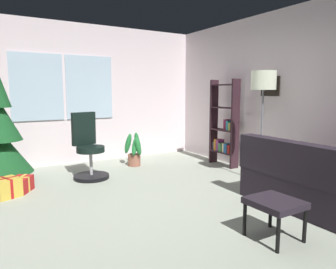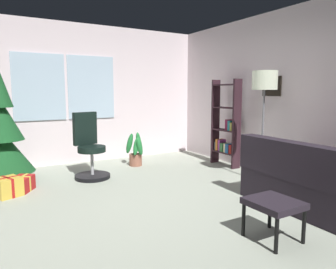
{
  "view_description": "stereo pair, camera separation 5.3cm",
  "coord_description": "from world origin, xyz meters",
  "px_view_note": "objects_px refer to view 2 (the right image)",
  "views": [
    {
      "loc": [
        -1.76,
        -2.91,
        1.38
      ],
      "look_at": [
        0.25,
        0.41,
        0.85
      ],
      "focal_mm": 33.64,
      "sensor_mm": 36.0,
      "label": 1
    },
    {
      "loc": [
        -1.71,
        -2.94,
        1.38
      ],
      "look_at": [
        0.25,
        0.41,
        0.85
      ],
      "focal_mm": 33.64,
      "sensor_mm": 36.0,
      "label": 2
    }
  ],
  "objects_px": {
    "gift_box_red": "(22,184)",
    "bookshelf": "(226,128)",
    "potted_plant": "(136,151)",
    "gift_box_green": "(10,185)",
    "gift_box_gold": "(8,187)",
    "office_chair": "(90,152)",
    "footstool": "(274,206)",
    "floor_lamp": "(264,88)",
    "holiday_tree": "(1,134)"
  },
  "relations": [
    {
      "from": "gift_box_red",
      "to": "bookshelf",
      "type": "relative_size",
      "value": 0.25
    },
    {
      "from": "potted_plant",
      "to": "gift_box_green",
      "type": "bearing_deg",
      "value": -166.93
    },
    {
      "from": "gift_box_red",
      "to": "gift_box_gold",
      "type": "distance_m",
      "value": 0.23
    },
    {
      "from": "office_chair",
      "to": "bookshelf",
      "type": "distance_m",
      "value": 2.51
    },
    {
      "from": "gift_box_gold",
      "to": "potted_plant",
      "type": "xyz_separation_m",
      "value": [
        2.21,
        0.75,
        0.16
      ]
    },
    {
      "from": "footstool",
      "to": "floor_lamp",
      "type": "distance_m",
      "value": 2.26
    },
    {
      "from": "gift_box_red",
      "to": "gift_box_gold",
      "type": "bearing_deg",
      "value": -143.78
    },
    {
      "from": "gift_box_red",
      "to": "bookshelf",
      "type": "bearing_deg",
      "value": -3.6
    },
    {
      "from": "office_chair",
      "to": "potted_plant",
      "type": "xyz_separation_m",
      "value": [
        0.99,
        0.39,
        -0.13
      ]
    },
    {
      "from": "gift_box_red",
      "to": "gift_box_gold",
      "type": "height_order",
      "value": "gift_box_gold"
    },
    {
      "from": "gift_box_red",
      "to": "office_chair",
      "type": "xyz_separation_m",
      "value": [
        1.04,
        0.22,
        0.31
      ]
    },
    {
      "from": "gift_box_green",
      "to": "gift_box_red",
      "type": "bearing_deg",
      "value": -35.48
    },
    {
      "from": "gift_box_red",
      "to": "gift_box_gold",
      "type": "relative_size",
      "value": 1.06
    },
    {
      "from": "gift_box_red",
      "to": "office_chair",
      "type": "height_order",
      "value": "office_chair"
    },
    {
      "from": "footstool",
      "to": "floor_lamp",
      "type": "relative_size",
      "value": 0.27
    },
    {
      "from": "gift_box_green",
      "to": "office_chair",
      "type": "height_order",
      "value": "office_chair"
    },
    {
      "from": "office_chair",
      "to": "footstool",
      "type": "bearing_deg",
      "value": -74.3
    },
    {
      "from": "footstool",
      "to": "office_chair",
      "type": "xyz_separation_m",
      "value": [
        -0.84,
        3.0,
        0.09
      ]
    },
    {
      "from": "holiday_tree",
      "to": "potted_plant",
      "type": "bearing_deg",
      "value": 0.11
    },
    {
      "from": "bookshelf",
      "to": "floor_lamp",
      "type": "bearing_deg",
      "value": -102.51
    },
    {
      "from": "gift_box_red",
      "to": "footstool",
      "type": "bearing_deg",
      "value": -55.89
    },
    {
      "from": "gift_box_gold",
      "to": "potted_plant",
      "type": "distance_m",
      "value": 2.34
    },
    {
      "from": "office_chair",
      "to": "potted_plant",
      "type": "distance_m",
      "value": 1.07
    },
    {
      "from": "gift_box_red",
      "to": "potted_plant",
      "type": "xyz_separation_m",
      "value": [
        2.03,
        0.61,
        0.18
      ]
    },
    {
      "from": "gift_box_gold",
      "to": "bookshelf",
      "type": "xyz_separation_m",
      "value": [
        3.68,
        -0.08,
        0.58
      ]
    },
    {
      "from": "holiday_tree",
      "to": "gift_box_red",
      "type": "bearing_deg",
      "value": -72.05
    },
    {
      "from": "gift_box_gold",
      "to": "floor_lamp",
      "type": "relative_size",
      "value": 0.23
    },
    {
      "from": "gift_box_green",
      "to": "floor_lamp",
      "type": "bearing_deg",
      "value": -23.27
    },
    {
      "from": "potted_plant",
      "to": "office_chair",
      "type": "bearing_deg",
      "value": -158.62
    },
    {
      "from": "footstool",
      "to": "gift_box_red",
      "type": "xyz_separation_m",
      "value": [
        -1.88,
        2.78,
        -0.23
      ]
    },
    {
      "from": "gift_box_gold",
      "to": "office_chair",
      "type": "xyz_separation_m",
      "value": [
        1.22,
        0.36,
        0.29
      ]
    },
    {
      "from": "holiday_tree",
      "to": "potted_plant",
      "type": "height_order",
      "value": "holiday_tree"
    },
    {
      "from": "gift_box_green",
      "to": "gift_box_gold",
      "type": "height_order",
      "value": "gift_box_gold"
    },
    {
      "from": "footstool",
      "to": "gift_box_gold",
      "type": "distance_m",
      "value": 3.36
    },
    {
      "from": "gift_box_red",
      "to": "office_chair",
      "type": "relative_size",
      "value": 0.39
    },
    {
      "from": "office_chair",
      "to": "potted_plant",
      "type": "bearing_deg",
      "value": 21.38
    },
    {
      "from": "gift_box_gold",
      "to": "floor_lamp",
      "type": "bearing_deg",
      "value": -19.55
    },
    {
      "from": "gift_box_red",
      "to": "potted_plant",
      "type": "height_order",
      "value": "potted_plant"
    },
    {
      "from": "footstool",
      "to": "gift_box_gold",
      "type": "bearing_deg",
      "value": 128.02
    },
    {
      "from": "office_chair",
      "to": "bookshelf",
      "type": "bearing_deg",
      "value": -10.23
    },
    {
      "from": "office_chair",
      "to": "gift_box_gold",
      "type": "bearing_deg",
      "value": -163.67
    },
    {
      "from": "office_chair",
      "to": "potted_plant",
      "type": "height_order",
      "value": "office_chair"
    },
    {
      "from": "holiday_tree",
      "to": "bookshelf",
      "type": "bearing_deg",
      "value": -12.63
    },
    {
      "from": "holiday_tree",
      "to": "floor_lamp",
      "type": "height_order",
      "value": "holiday_tree"
    },
    {
      "from": "gift_box_red",
      "to": "holiday_tree",
      "type": "bearing_deg",
      "value": 107.95
    },
    {
      "from": "gift_box_red",
      "to": "bookshelf",
      "type": "xyz_separation_m",
      "value": [
        3.49,
        -0.22,
        0.6
      ]
    },
    {
      "from": "holiday_tree",
      "to": "gift_box_green",
      "type": "distance_m",
      "value": 0.84
    },
    {
      "from": "gift_box_red",
      "to": "bookshelf",
      "type": "distance_m",
      "value": 3.55
    },
    {
      "from": "gift_box_green",
      "to": "holiday_tree",
      "type": "bearing_deg",
      "value": 95.51
    },
    {
      "from": "holiday_tree",
      "to": "office_chair",
      "type": "xyz_separation_m",
      "value": [
        1.23,
        -0.38,
        -0.35
      ]
    }
  ]
}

